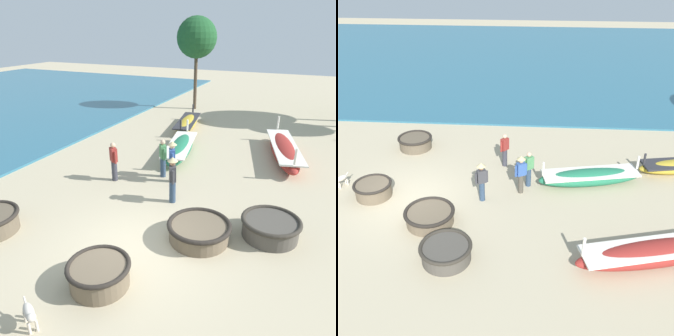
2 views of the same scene
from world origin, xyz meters
TOP-DOWN VIEW (x-y plane):
  - ground_plane at (0.00, 0.00)m, footprint 80.00×80.00m
  - coracle_beside_post at (3.18, 2.14)m, footprint 1.71×1.71m
  - coracle_center at (1.35, 1.16)m, footprint 1.84×1.84m
  - coracle_far_right at (-0.18, -1.50)m, footprint 1.51×1.51m
  - long_boat_ochre_hull at (2.81, 8.82)m, footprint 2.37×5.53m
  - long_boat_red_hull at (-1.71, 7.21)m, footprint 1.88×4.48m
  - long_boat_green_hull at (-3.02, 11.54)m, footprint 1.74×4.41m
  - fisherman_with_hat at (-3.00, 3.54)m, footprint 0.43×0.39m
  - fisherman_standing_right at (-0.22, 2.86)m, footprint 0.36×0.48m
  - fisherman_by_coracle at (-0.88, 4.35)m, footprint 0.36×0.48m
  - fisherman_hauling at (-1.41, 4.65)m, footprint 0.39×0.43m
  - dog at (-0.73, -3.07)m, footprint 0.61×0.44m
  - tree_center at (-4.38, 16.55)m, footprint 2.79×2.79m

SIDE VIEW (x-z plane):
  - ground_plane at x=0.00m, z-range 0.00..0.00m
  - coracle_center at x=1.35m, z-range 0.03..0.58m
  - long_boat_green_hull at x=-3.02m, z-range -0.21..0.82m
  - coracle_beside_post at x=3.18m, z-range 0.03..0.62m
  - coracle_far_right at x=-0.18m, z-range 0.02..0.64m
  - long_boat_red_hull at x=-1.71m, z-range -0.25..0.94m
  - dog at x=-0.73m, z-range 0.10..0.64m
  - long_boat_ochre_hull at x=2.81m, z-range -0.29..1.06m
  - fisherman_with_hat at x=-3.00m, z-range 0.05..1.62m
  - fisherman_hauling at x=-1.41m, z-range 0.05..1.62m
  - fisherman_standing_right at x=-0.22m, z-range 0.12..1.79m
  - fisherman_by_coracle at x=-0.88m, z-range 0.12..1.79m
  - tree_center at x=-4.38m, z-range 1.75..8.10m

